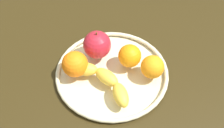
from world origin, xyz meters
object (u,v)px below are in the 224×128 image
object	(u,v)px
fruit_bowl	(112,73)
orange_front_right	(130,56)
apple	(97,45)
orange_front_left	(75,64)
orange_back_left	(152,67)
banana	(102,79)

from	to	relation	value
fruit_bowl	orange_front_right	bearing A→B (deg)	-107.21
apple	orange_front_left	world-z (taller)	apple
apple	orange_front_right	xyz separation A→B (cm)	(-8.99, -3.76, -0.77)
fruit_bowl	orange_front_left	distance (cm)	10.91
fruit_bowl	orange_front_left	xyz separation A→B (cm)	(6.85, 7.24, 4.44)
orange_back_left	orange_front_left	world-z (taller)	orange_front_left
fruit_bowl	orange_back_left	world-z (taller)	orange_back_left
apple	orange_back_left	distance (cm)	16.76
orange_back_left	orange_front_left	distance (cm)	20.80
fruit_bowl	apple	world-z (taller)	apple
apple	orange_front_right	distance (cm)	9.78
apple	orange_front_right	world-z (taller)	apple
orange_back_left	apple	bearing A→B (deg)	17.65
fruit_bowl	orange_front_right	xyz separation A→B (cm)	(-1.66, -5.34, 4.12)
fruit_bowl	banana	bearing A→B (deg)	102.82
banana	orange_front_left	bearing A→B (deg)	13.60
orange_front_left	banana	bearing A→B (deg)	-163.86
fruit_bowl	apple	bearing A→B (deg)	-12.16
orange_back_left	orange_front_right	world-z (taller)	orange_front_right
orange_back_left	orange_front_right	size ratio (longest dim) A/B	0.98
apple	fruit_bowl	bearing A→B (deg)	167.84
fruit_bowl	orange_front_right	size ratio (longest dim) A/B	4.90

